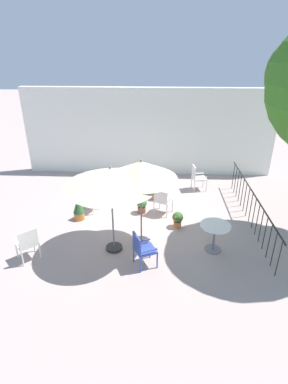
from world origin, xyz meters
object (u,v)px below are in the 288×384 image
object	(u,v)px
cafe_table_0	(215,233)
patio_chair_0	(92,195)
patio_umbrella_0	(111,178)
potted_plant_1	(178,219)
potted_plant_2	(142,205)
patio_chair_1	(28,242)
patio_chair_3	(142,248)
potted_plant_0	(79,209)
patio_chair_4	(197,176)
patio_umbrella_1	(141,171)
potted_plant_3	(156,188)
patio_chair_2	(162,200)

from	to	relation	value
cafe_table_0	patio_chair_0	distance (m)	4.20
patio_umbrella_0	potted_plant_1	bearing A→B (deg)	34.28
patio_chair_0	potted_plant_2	xyz separation A→B (m)	(1.65, -0.14, -0.24)
patio_chair_0	patio_chair_1	distance (m)	2.92
patio_chair_3	potted_plant_0	distance (m)	3.01
potted_plant_0	potted_plant_1	size ratio (longest dim) A/B	1.50
cafe_table_0	patio_chair_0	xyz separation A→B (m)	(-3.67, 2.05, -0.01)
cafe_table_0	patio_chair_1	size ratio (longest dim) A/B	0.85
patio_chair_4	patio_umbrella_1	bearing A→B (deg)	-117.97
patio_umbrella_0	patio_umbrella_1	size ratio (longest dim) A/B	0.97
patio_chair_3	potted_plant_3	size ratio (longest dim) A/B	1.24
patio_chair_1	patio_chair_4	xyz separation A→B (m)	(4.67, 4.44, -0.00)
patio_chair_0	potted_plant_3	world-z (taller)	patio_chair_0
patio_chair_4	potted_plant_3	world-z (taller)	patio_chair_4
patio_chair_2	potted_plant_0	world-z (taller)	patio_chair_2
patio_chair_0	patio_chair_2	distance (m)	2.32
cafe_table_0	patio_chair_1	world-z (taller)	patio_chair_1
patio_umbrella_1	patio_chair_0	world-z (taller)	patio_umbrella_1
patio_chair_0	patio_chair_1	xyz separation A→B (m)	(-1.06, -2.72, 0.01)
patio_umbrella_1	cafe_table_0	world-z (taller)	patio_umbrella_1
patio_umbrella_0	potted_plant_0	xyz separation A→B (m)	(-1.31, 1.50, -1.72)
patio_chair_1	potted_plant_1	distance (m)	4.23
patio_umbrella_1	patio_chair_4	world-z (taller)	patio_umbrella_1
patio_chair_1	potted_plant_3	xyz separation A→B (m)	(3.15, 3.61, -0.14)
patio_umbrella_1	patio_chair_2	bearing A→B (deg)	70.36
patio_chair_4	potted_plant_3	bearing A→B (deg)	-151.24
patio_umbrella_1	patio_chair_3	size ratio (longest dim) A/B	2.67
patio_umbrella_0	potted_plant_3	xyz separation A→B (m)	(1.08, 3.04, -1.69)
cafe_table_0	potted_plant_0	world-z (taller)	cafe_table_0
patio_chair_1	potted_plant_0	distance (m)	2.21
patio_umbrella_0	potted_plant_2	distance (m)	2.77
patio_chair_1	potted_plant_1	world-z (taller)	patio_chair_1
patio_chair_0	patio_chair_4	size ratio (longest dim) A/B	0.97
patio_chair_1	patio_chair_2	xyz separation A→B (m)	(3.37, 2.53, -0.02)
patio_chair_2	patio_chair_3	distance (m)	2.66
potted_plant_3	patio_chair_3	bearing A→B (deg)	-94.49
patio_umbrella_1	potted_plant_2	distance (m)	2.52
potted_plant_2	patio_umbrella_0	bearing A→B (deg)	-107.46
patio_umbrella_0	potted_plant_2	world-z (taller)	patio_umbrella_0
cafe_table_0	patio_chair_0	size ratio (longest dim) A/B	0.85
patio_umbrella_0	patio_chair_2	distance (m)	2.83
patio_chair_2	patio_chair_3	world-z (taller)	patio_chair_3
patio_umbrella_0	patio_chair_0	bearing A→B (deg)	115.19
potted_plant_0	potted_plant_3	bearing A→B (deg)	32.73
patio_chair_1	cafe_table_0	bearing A→B (deg)	8.04
potted_plant_0	potted_plant_1	distance (m)	3.09
patio_umbrella_0	patio_chair_1	world-z (taller)	patio_umbrella_0
patio_umbrella_0	potted_plant_1	world-z (taller)	patio_umbrella_0
patio_umbrella_1	patio_chair_2	distance (m)	2.39
patio_chair_0	patio_umbrella_1	bearing A→B (deg)	-46.75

